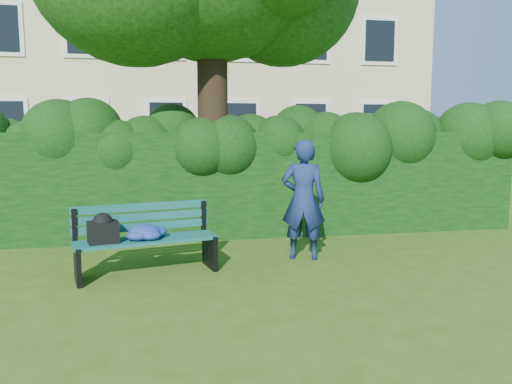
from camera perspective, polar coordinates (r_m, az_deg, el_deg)
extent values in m
plane|color=#365816|center=(6.83, 0.92, -8.57)|extent=(80.00, 80.00, 0.00)
cube|color=beige|center=(20.89, -7.05, 18.70)|extent=(16.00, 8.00, 12.00)
cube|color=white|center=(17.08, -26.64, 7.01)|extent=(1.30, 0.08, 1.60)
cube|color=black|center=(17.04, -26.68, 7.01)|extent=(1.05, 0.04, 1.35)
cube|color=white|center=(16.58, -18.59, 7.42)|extent=(1.30, 0.08, 1.60)
cube|color=black|center=(16.54, -18.61, 7.42)|extent=(1.05, 0.04, 1.35)
cube|color=white|center=(16.42, -10.20, 7.69)|extent=(1.30, 0.08, 1.60)
cube|color=black|center=(16.38, -10.20, 7.69)|extent=(1.05, 0.04, 1.35)
cube|color=white|center=(16.61, -1.81, 7.79)|extent=(1.30, 0.08, 1.60)
cube|color=black|center=(16.57, -1.79, 7.79)|extent=(1.05, 0.04, 1.35)
cube|color=white|center=(17.13, 6.22, 7.74)|extent=(1.30, 0.08, 1.60)
cube|color=black|center=(17.10, 6.26, 7.74)|extent=(1.05, 0.04, 1.35)
cube|color=white|center=(17.97, 13.64, 7.56)|extent=(1.30, 0.08, 1.60)
cube|color=black|center=(17.93, 13.69, 7.56)|extent=(1.05, 0.04, 1.35)
cube|color=white|center=(17.33, -27.20, 16.29)|extent=(1.30, 0.08, 1.60)
cube|color=black|center=(17.29, -27.23, 16.31)|extent=(1.05, 0.04, 1.35)
cube|color=white|center=(16.84, -19.00, 16.98)|extent=(1.30, 0.08, 1.60)
cube|color=black|center=(16.80, -19.02, 17.00)|extent=(1.05, 0.04, 1.35)
cube|color=white|center=(16.68, -10.43, 17.35)|extent=(1.30, 0.08, 1.60)
cube|color=black|center=(16.64, -10.42, 17.37)|extent=(1.05, 0.04, 1.35)
cube|color=white|center=(16.86, -1.85, 17.35)|extent=(1.30, 0.08, 1.60)
cube|color=black|center=(16.82, -1.83, 17.37)|extent=(1.05, 0.04, 1.35)
cube|color=white|center=(17.38, 6.36, 17.01)|extent=(1.30, 0.08, 1.60)
cube|color=black|center=(17.34, 6.40, 17.03)|extent=(1.05, 0.04, 1.35)
cube|color=white|center=(18.20, 13.92, 16.40)|extent=(1.30, 0.08, 1.60)
cube|color=black|center=(18.17, 13.97, 16.42)|extent=(1.05, 0.04, 1.35)
cube|color=black|center=(8.79, -1.89, 0.99)|extent=(10.00, 1.00, 1.80)
cylinder|color=black|center=(8.52, -4.98, 10.40)|extent=(0.51, 0.51, 4.66)
cube|color=#105053|center=(6.36, -12.07, -5.75)|extent=(1.76, 0.50, 0.04)
cube|color=#105053|center=(6.48, -12.29, -5.52)|extent=(1.76, 0.50, 0.04)
cube|color=#105053|center=(6.59, -12.50, -5.30)|extent=(1.76, 0.50, 0.04)
cube|color=#105053|center=(6.71, -12.70, -5.09)|extent=(1.76, 0.50, 0.04)
cube|color=#105053|center=(6.76, -12.86, -3.87)|extent=(1.75, 0.44, 0.10)
cube|color=#105053|center=(6.74, -12.91, -2.77)|extent=(1.75, 0.44, 0.10)
cube|color=#105053|center=(6.73, -12.95, -1.67)|extent=(1.75, 0.44, 0.10)
cube|color=black|center=(6.49, -19.73, -7.86)|extent=(0.17, 0.50, 0.44)
cube|color=black|center=(6.64, -20.05, -3.71)|extent=(0.07, 0.07, 0.45)
cube|color=black|center=(6.38, -19.78, -6.07)|extent=(0.15, 0.42, 0.05)
cube|color=black|center=(6.79, -5.30, -6.77)|extent=(0.17, 0.50, 0.44)
cube|color=black|center=(6.94, -6.02, -2.84)|extent=(0.07, 0.07, 0.45)
cube|color=black|center=(6.70, -5.19, -5.04)|extent=(0.15, 0.42, 0.05)
cube|color=white|center=(6.39, -17.58, -5.59)|extent=(0.20, 0.17, 0.02)
cube|color=black|center=(6.42, -17.08, -4.40)|extent=(0.42, 0.36, 0.26)
imported|color=navy|center=(7.13, 5.42, -0.88)|extent=(0.72, 0.58, 1.71)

